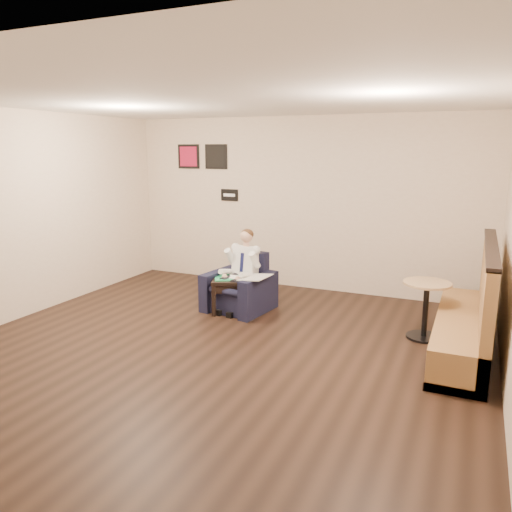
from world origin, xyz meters
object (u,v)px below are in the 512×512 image
at_px(seated_man, 235,274).
at_px(side_table, 235,294).
at_px(armchair, 239,283).
at_px(green_folder, 232,278).
at_px(banquette, 464,299).
at_px(coffee_mug, 249,272).
at_px(smartphone, 239,274).
at_px(cafe_table, 425,310).

distance_m(seated_man, side_table, 0.31).
xyz_separation_m(armchair, green_folder, (-0.06, -0.10, 0.09)).
xyz_separation_m(seated_man, side_table, (-0.02, 0.04, -0.31)).
bearing_deg(green_folder, banquette, -4.15).
distance_m(coffee_mug, smartphone, 0.15).
xyz_separation_m(side_table, smartphone, (-0.01, 0.18, 0.25)).
relative_size(side_table, smartphone, 3.93).
relative_size(green_folder, banquette, 0.20).
bearing_deg(banquette, smartphone, 171.86).
distance_m(seated_man, green_folder, 0.07).
relative_size(armchair, green_folder, 1.70).
bearing_deg(coffee_mug, cafe_table, -4.83).
relative_size(seated_man, coffee_mug, 10.71).
relative_size(green_folder, cafe_table, 0.69).
relative_size(coffee_mug, cafe_table, 0.14).
bearing_deg(seated_man, armchair, 90.00).
bearing_deg(banquette, armchair, 173.94).
bearing_deg(side_table, banquette, -4.78).
height_order(side_table, banquette, banquette).
xyz_separation_m(coffee_mug, smartphone, (-0.15, -0.01, -0.05)).
relative_size(coffee_mug, smartphone, 0.68).
height_order(green_folder, banquette, banquette).
height_order(armchair, green_folder, armchair).
distance_m(side_table, coffee_mug, 0.38).
distance_m(coffee_mug, cafe_table, 2.48).
bearing_deg(green_folder, side_table, 54.53).
xyz_separation_m(green_folder, cafe_table, (2.62, 0.01, -0.14)).
distance_m(green_folder, coffee_mug, 0.28).
distance_m(seated_man, cafe_table, 2.59).
height_order(seated_man, green_folder, seated_man).
bearing_deg(green_folder, coffee_mug, 54.53).
distance_m(side_table, green_folder, 0.25).
height_order(armchair, coffee_mug, armchair).
xyz_separation_m(side_table, coffee_mug, (0.14, 0.19, 0.30)).
height_order(banquette, cafe_table, banquette).
bearing_deg(cafe_table, armchair, 178.19).
relative_size(side_table, coffee_mug, 5.79).
bearing_deg(banquette, cafe_table, 151.02).
height_order(side_table, green_folder, green_folder).
height_order(armchair, smartphone, armchair).
relative_size(seated_man, smartphone, 7.27).
distance_m(seated_man, banquette, 3.02).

